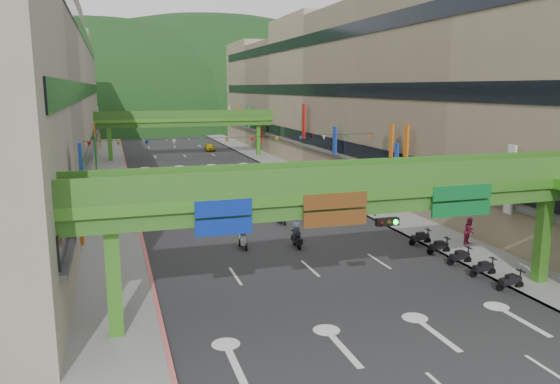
# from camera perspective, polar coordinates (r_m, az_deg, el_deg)

# --- Properties ---
(ground) EXTENTS (320.00, 320.00, 0.00)m
(ground) POSITION_cam_1_polar(r_m,az_deg,el_deg) (22.52, 14.35, -17.27)
(ground) COLOR black
(ground) RESTS_ON ground
(road_slab) EXTENTS (18.00, 140.00, 0.02)m
(road_slab) POSITION_cam_1_polar(r_m,az_deg,el_deg) (68.43, -7.96, 1.97)
(road_slab) COLOR #28282B
(road_slab) RESTS_ON ground
(sidewalk_left) EXTENTS (4.00, 140.00, 0.15)m
(sidewalk_left) POSITION_cam_1_polar(r_m,az_deg,el_deg) (67.57, -17.21, 1.53)
(sidewalk_left) COLOR gray
(sidewalk_left) RESTS_ON ground
(sidewalk_right) EXTENTS (4.00, 140.00, 0.15)m
(sidewalk_right) POSITION_cam_1_polar(r_m,az_deg,el_deg) (70.99, 0.84, 2.45)
(sidewalk_right) COLOR gray
(sidewalk_right) RESTS_ON ground
(curb_left) EXTENTS (0.20, 140.00, 0.18)m
(curb_left) POSITION_cam_1_polar(r_m,az_deg,el_deg) (67.58, -15.60, 1.63)
(curb_left) COLOR #CC5959
(curb_left) RESTS_ON ground
(curb_right) EXTENTS (0.20, 140.00, 0.18)m
(curb_right) POSITION_cam_1_polar(r_m,az_deg,el_deg) (70.43, -0.63, 2.39)
(curb_right) COLOR gray
(curb_right) RESTS_ON ground
(building_row_left) EXTENTS (12.80, 95.00, 19.00)m
(building_row_left) POSITION_cam_1_polar(r_m,az_deg,el_deg) (67.26, -24.51, 9.04)
(building_row_left) COLOR #9E937F
(building_row_left) RESTS_ON ground
(building_row_right) EXTENTS (12.80, 95.00, 19.00)m
(building_row_right) POSITION_cam_1_polar(r_m,az_deg,el_deg) (73.07, 6.87, 10.00)
(building_row_right) COLOR gray
(building_row_right) RESTS_ON ground
(overpass_near) EXTENTS (28.00, 12.27, 7.10)m
(overpass_near) POSITION_cam_1_polar(r_m,az_deg,el_deg) (25.60, 10.42, -1.23)
(overpass_near) COLOR #4C9E2D
(overpass_near) RESTS_ON ground
(overpass_far) EXTENTS (28.00, 2.20, 7.10)m
(overpass_far) POSITION_cam_1_polar(r_m,az_deg,el_deg) (82.62, -9.77, 7.20)
(overpass_far) COLOR #4C9E2D
(overpass_far) RESTS_ON ground
(hill_left) EXTENTS (168.00, 140.00, 112.00)m
(hill_left) POSITION_cam_1_polar(r_m,az_deg,el_deg) (177.12, -18.70, 6.93)
(hill_left) COLOR #1C4419
(hill_left) RESTS_ON ground
(hill_right) EXTENTS (208.00, 176.00, 128.00)m
(hill_right) POSITION_cam_1_polar(r_m,az_deg,el_deg) (200.26, -6.97, 7.81)
(hill_right) COLOR #1C4419
(hill_right) RESTS_ON ground
(bunting_string) EXTENTS (26.00, 0.36, 0.47)m
(bunting_string) POSITION_cam_1_polar(r_m,az_deg,el_deg) (48.20, -4.25, 5.45)
(bunting_string) COLOR black
(bunting_string) RESTS_ON ground
(scooter_rider_near) EXTENTS (0.67, 1.60, 2.14)m
(scooter_rider_near) POSITION_cam_1_polar(r_m,az_deg,el_deg) (36.22, 1.77, -4.30)
(scooter_rider_near) COLOR black
(scooter_rider_near) RESTS_ON ground
(scooter_rider_mid) EXTENTS (1.02, 1.57, 2.15)m
(scooter_rider_mid) POSITION_cam_1_polar(r_m,az_deg,el_deg) (42.40, 0.13, -1.89)
(scooter_rider_mid) COLOR black
(scooter_rider_mid) RESTS_ON ground
(scooter_rider_left) EXTENTS (0.93, 1.59, 1.85)m
(scooter_rider_left) POSITION_cam_1_polar(r_m,az_deg,el_deg) (36.17, -3.90, -4.52)
(scooter_rider_left) COLOR #9C9BA4
(scooter_rider_left) RESTS_ON ground
(scooter_rider_far) EXTENTS (0.80, 1.60, 1.90)m
(scooter_rider_far) POSITION_cam_1_polar(r_m,az_deg,el_deg) (48.78, -6.21, -0.46)
(scooter_rider_far) COLOR maroon
(scooter_rider_far) RESTS_ON ground
(parked_scooter_row) EXTENTS (1.60, 9.41, 1.08)m
(parked_scooter_row) POSITION_cam_1_polar(r_m,az_deg,el_deg) (34.62, 18.26, -6.43)
(parked_scooter_row) COLOR black
(parked_scooter_row) RESTS_ON ground
(car_silver) EXTENTS (1.65, 4.26, 1.38)m
(car_silver) POSITION_cam_1_polar(r_m,az_deg,el_deg) (57.32, -11.00, 0.84)
(car_silver) COLOR gray
(car_silver) RESTS_ON ground
(car_yellow) EXTENTS (1.69, 3.80, 1.27)m
(car_yellow) POSITION_cam_1_polar(r_m,az_deg,el_deg) (92.38, -7.36, 4.67)
(car_yellow) COLOR yellow
(car_yellow) RESTS_ON ground
(pedestrian_red) EXTENTS (1.11, 1.04, 1.83)m
(pedestrian_red) POSITION_cam_1_polar(r_m,az_deg,el_deg) (38.67, 19.18, -4.08)
(pedestrian_red) COLOR #A21F45
(pedestrian_red) RESTS_ON ground
(pedestrian_dark) EXTENTS (0.95, 0.77, 1.51)m
(pedestrian_dark) POSITION_cam_1_polar(r_m,az_deg,el_deg) (47.36, 10.71, -1.18)
(pedestrian_dark) COLOR black
(pedestrian_dark) RESTS_ON ground
(pedestrian_blue) EXTENTS (0.84, 0.60, 1.66)m
(pedestrian_blue) POSITION_cam_1_polar(r_m,az_deg,el_deg) (54.20, 8.16, 0.50)
(pedestrian_blue) COLOR navy
(pedestrian_blue) RESTS_ON ground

